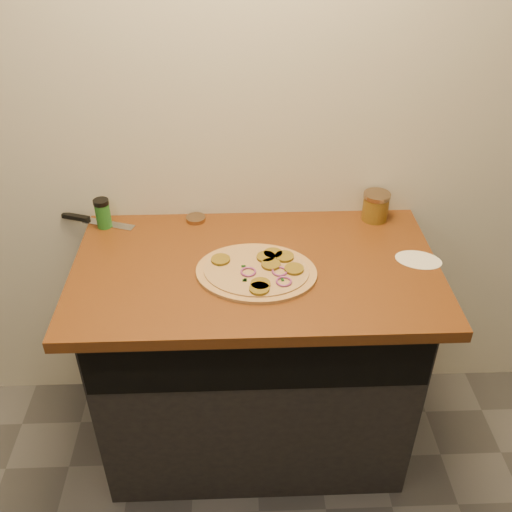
{
  "coord_description": "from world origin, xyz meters",
  "views": [
    {
      "loc": [
        -0.06,
        -0.09,
        1.99
      ],
      "look_at": [
        0.0,
        1.4,
        0.95
      ],
      "focal_mm": 40.0,
      "sensor_mm": 36.0,
      "label": 1
    }
  ],
  "objects_px": {
    "pizza": "(258,271)",
    "spice_shaker": "(103,213)",
    "chefs_knife": "(91,220)",
    "salsa_jar": "(376,206)"
  },
  "relations": [
    {
      "from": "salsa_jar",
      "to": "spice_shaker",
      "type": "bearing_deg",
      "value": -179.07
    },
    {
      "from": "chefs_knife",
      "to": "salsa_jar",
      "type": "bearing_deg",
      "value": -1.07
    },
    {
      "from": "chefs_knife",
      "to": "salsa_jar",
      "type": "xyz_separation_m",
      "value": [
        1.04,
        -0.02,
        0.05
      ]
    },
    {
      "from": "chefs_knife",
      "to": "salsa_jar",
      "type": "relative_size",
      "value": 2.65
    },
    {
      "from": "chefs_knife",
      "to": "spice_shaker",
      "type": "relative_size",
      "value": 2.57
    },
    {
      "from": "pizza",
      "to": "salsa_jar",
      "type": "height_order",
      "value": "salsa_jar"
    },
    {
      "from": "chefs_knife",
      "to": "spice_shaker",
      "type": "xyz_separation_m",
      "value": [
        0.06,
        -0.04,
        0.05
      ]
    },
    {
      "from": "pizza",
      "to": "spice_shaker",
      "type": "relative_size",
      "value": 3.96
    },
    {
      "from": "chefs_knife",
      "to": "spice_shaker",
      "type": "distance_m",
      "value": 0.08
    },
    {
      "from": "salsa_jar",
      "to": "chefs_knife",
      "type": "bearing_deg",
      "value": 178.93
    }
  ]
}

